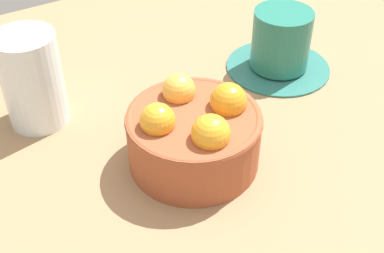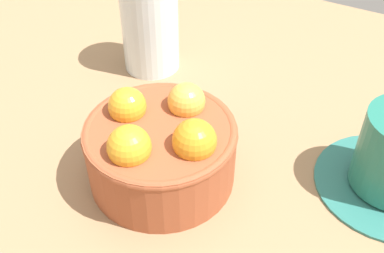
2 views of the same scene
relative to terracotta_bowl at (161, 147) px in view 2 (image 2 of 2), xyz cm
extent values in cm
cube|color=#997551|center=(0.03, -0.03, -5.94)|extent=(156.83, 95.75, 3.57)
cylinder|color=#9E4C2D|center=(0.03, -0.03, -0.85)|extent=(14.84, 14.84, 6.60)
torus|color=#9E4C2D|center=(0.03, -0.03, 2.05)|extent=(15.04, 15.04, 1.00)
sphere|color=orange|center=(4.14, -0.59, 3.14)|extent=(3.82, 3.82, 3.82)
sphere|color=gold|center=(0.59, 4.09, 3.14)|extent=(4.05, 4.05, 4.05)
sphere|color=orange|center=(-4.09, 0.53, 3.14)|extent=(4.13, 4.13, 4.13)
sphere|color=gold|center=(-0.53, -4.14, 3.14)|extent=(3.81, 3.81, 3.81)
cylinder|color=silver|center=(12.37, -16.94, 1.82)|extent=(7.43, 7.43, 11.95)
camera|label=1|loc=(23.49, 37.21, 36.93)|focal=48.64mm
camera|label=2|loc=(-19.12, 27.49, 31.68)|focal=43.61mm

